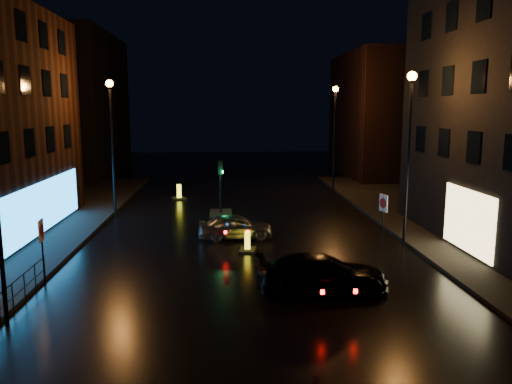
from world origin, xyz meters
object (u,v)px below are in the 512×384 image
traffic_signal (221,207)px  road_sign_right (383,207)px  road_sign_left (42,236)px  bollard_near (247,247)px  silver_hatchback (235,226)px  bollard_far (179,196)px  dark_sedan (323,274)px

traffic_signal → road_sign_right: traffic_signal is taller
road_sign_left → road_sign_right: size_ratio=0.99×
bollard_near → road_sign_left: bearing=-143.7°
bollard_near → road_sign_right: bearing=13.9°
silver_hatchback → bollard_near: bearing=-171.4°
traffic_signal → road_sign_left: bearing=-118.5°
bollard_far → road_sign_right: 17.55m
silver_hatchback → road_sign_left: size_ratio=1.51×
road_sign_left → road_sign_right: road_sign_right is taller
traffic_signal → silver_hatchback: 6.10m
bollard_near → bollard_far: bollard_far is taller
silver_hatchback → bollard_far: 12.36m
dark_sedan → road_sign_right: (4.16, 6.06, 1.21)m
traffic_signal → bollard_near: traffic_signal is taller
silver_hatchback → road_sign_right: size_ratio=1.49×
dark_sedan → road_sign_right: 7.45m
dark_sedan → road_sign_right: bearing=-38.3°
traffic_signal → bollard_far: size_ratio=2.34×
silver_hatchback → road_sign_left: 9.87m
traffic_signal → bollard_near: (1.31, -8.33, -0.30)m
dark_sedan → bollard_far: 20.76m
dark_sedan → bollard_far: dark_sedan is taller
traffic_signal → dark_sedan: bearing=-74.7°
silver_hatchback → dark_sedan: bearing=-163.1°
bollard_far → silver_hatchback: bearing=-92.8°
traffic_signal → bollard_near: size_ratio=2.94×
bollard_near → road_sign_left: 9.12m
dark_sedan → bollard_far: (-6.92, 19.57, -0.46)m
traffic_signal → dark_sedan: (3.80, -13.90, 0.20)m
bollard_far → road_sign_left: road_sign_left is taller
bollard_near → bollard_far: size_ratio=0.80×
silver_hatchback → road_sign_left: (-7.49, -6.31, 1.25)m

